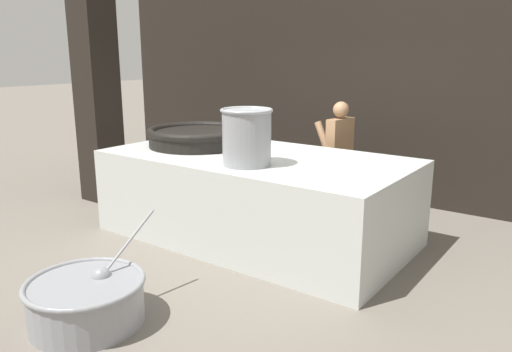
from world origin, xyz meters
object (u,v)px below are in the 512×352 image
Objects in this scene: stock_pot at (247,136)px; cook at (339,154)px; prep_bowl_vegetables at (86,299)px; giant_wok_near at (198,136)px.

cook is at bearing 85.95° from stock_pot.
prep_bowl_vegetables is (-0.19, -2.00, -1.14)m from stock_pot.
cook reaches higher than giant_wok_near.
cook is (0.14, 1.95, -0.50)m from stock_pot.
stock_pot is 2.02m from cook.
giant_wok_near is 1.35m from stock_pot.
prep_bowl_vegetables is at bearing 92.65° from cook.
giant_wok_near is 2.91m from prep_bowl_vegetables.
cook is at bearing 85.29° from prep_bowl_vegetables.
stock_pot is 0.48× the size of prep_bowl_vegetables.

